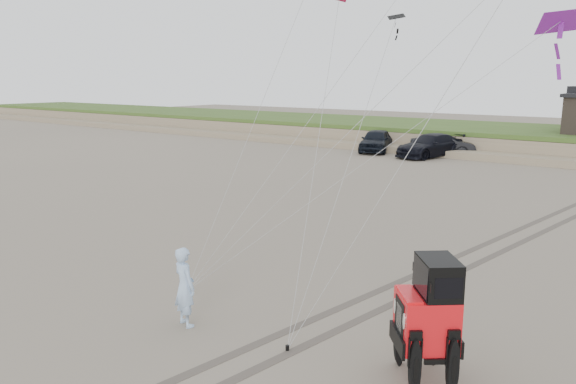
# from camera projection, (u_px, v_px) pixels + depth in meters

# --- Properties ---
(ground) EXTENTS (160.00, 160.00, 0.00)m
(ground) POSITION_uv_depth(u_px,v_px,m) (255.00, 332.00, 12.74)
(ground) COLOR #6B6054
(ground) RESTS_ON ground
(truck_a) EXTENTS (3.59, 5.54, 1.75)m
(truck_a) POSITION_uv_depth(u_px,v_px,m) (376.00, 141.00, 43.73)
(truck_a) COLOR black
(truck_a) RESTS_ON ground
(truck_b) EXTENTS (5.01, 3.46, 1.56)m
(truck_b) POSITION_uv_depth(u_px,v_px,m) (443.00, 145.00, 41.87)
(truck_b) COLOR black
(truck_b) RESTS_ON ground
(truck_c) EXTENTS (3.87, 6.18, 1.67)m
(truck_c) POSITION_uv_depth(u_px,v_px,m) (430.00, 146.00, 40.80)
(truck_c) COLOR black
(truck_c) RESTS_ON ground
(jeep) EXTENTS (5.40, 5.05, 1.93)m
(jeep) POSITION_uv_depth(u_px,v_px,m) (426.00, 332.00, 10.57)
(jeep) COLOR red
(jeep) RESTS_ON ground
(man) EXTENTS (0.78, 0.61, 1.89)m
(man) POSITION_uv_depth(u_px,v_px,m) (185.00, 287.00, 12.93)
(man) COLOR #86A3CF
(man) RESTS_ON ground
(stake_main) EXTENTS (0.08, 0.08, 0.12)m
(stake_main) POSITION_uv_depth(u_px,v_px,m) (187.00, 290.00, 15.12)
(stake_main) COLOR black
(stake_main) RESTS_ON ground
(stake_aux) EXTENTS (0.08, 0.08, 0.12)m
(stake_aux) POSITION_uv_depth(u_px,v_px,m) (287.00, 348.00, 11.87)
(stake_aux) COLOR black
(stake_aux) RESTS_ON ground
(tire_tracks) EXTENTS (5.22, 29.74, 0.01)m
(tire_tracks) POSITION_uv_depth(u_px,v_px,m) (467.00, 260.00, 17.79)
(tire_tracks) COLOR #4C443D
(tire_tracks) RESTS_ON ground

